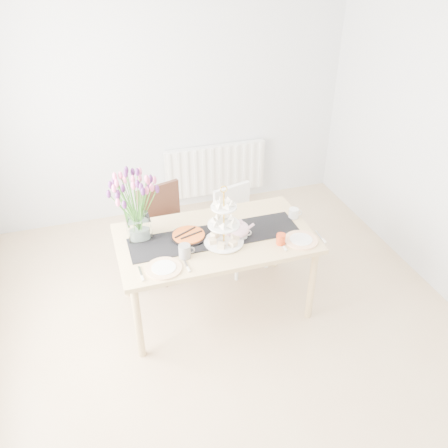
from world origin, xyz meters
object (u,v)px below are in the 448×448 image
object	(u,v)px
tart_tin	(189,236)
plate_right	(301,240)
mug_white	(242,233)
plate_left	(164,268)
cake_stand	(224,229)
mug_grey	(185,251)
chair_brown	(166,224)
teapot	(240,229)
radiator	(215,170)
mug_orange	(281,239)
tulip_vase	(135,197)
dining_table	(215,244)
chair_white	(237,222)
cream_jug	(294,213)

from	to	relation	value
tart_tin	plate_right	distance (m)	0.91
mug_white	tart_tin	bearing A→B (deg)	-176.58
plate_left	plate_right	world-z (taller)	same
cake_stand	mug_grey	size ratio (longest dim) A/B	4.28
plate_right	plate_left	bearing A→B (deg)	-178.71
chair_brown	teapot	xyz separation A→B (m)	(0.47, -0.77, 0.32)
cake_stand	tart_tin	distance (m)	0.32
teapot	plate_right	xyz separation A→B (m)	(0.45, -0.20, -0.07)
radiator	plate_right	bearing A→B (deg)	-86.73
cake_stand	mug_orange	world-z (taller)	cake_stand
teapot	plate_left	distance (m)	0.72
teapot	tulip_vase	bearing A→B (deg)	163.89
cake_stand	tart_tin	bearing A→B (deg)	147.57
tulip_vase	plate_right	bearing A→B (deg)	-19.99
radiator	teapot	size ratio (longest dim) A/B	4.95
dining_table	chair_white	xyz separation A→B (m)	(0.40, 0.58, -0.21)
dining_table	teapot	distance (m)	0.25
chair_white	mug_white	size ratio (longest dim) A/B	8.20
mug_white	cake_stand	bearing A→B (deg)	-149.51
radiator	tulip_vase	distance (m)	2.05
cake_stand	teapot	distance (m)	0.17
chair_brown	plate_right	bearing A→B (deg)	-64.10
cake_stand	teapot	xyz separation A→B (m)	(0.15, 0.04, -0.06)
dining_table	chair_brown	bearing A→B (deg)	111.95
tulip_vase	tart_tin	distance (m)	0.54
cake_stand	teapot	world-z (taller)	cake_stand
cake_stand	tart_tin	xyz separation A→B (m)	(-0.25, 0.16, -0.12)
dining_table	plate_left	world-z (taller)	plate_left
chair_white	plate_left	world-z (taller)	chair_white
cream_jug	tart_tin	xyz separation A→B (m)	(-0.94, -0.03, -0.03)
dining_table	chair_brown	xyz separation A→B (m)	(-0.28, 0.69, -0.17)
teapot	chair_brown	bearing A→B (deg)	123.26
dining_table	tulip_vase	size ratio (longest dim) A/B	2.34
mug_orange	dining_table	bearing A→B (deg)	97.15
chair_white	chair_brown	bearing A→B (deg)	154.58
chair_brown	plate_left	world-z (taller)	chair_brown
tart_tin	cream_jug	bearing A→B (deg)	1.73
chair_brown	tulip_vase	world-z (taller)	tulip_vase
radiator	chair_white	bearing A→B (deg)	-96.34
cake_stand	plate_right	distance (m)	0.64
chair_brown	cake_stand	size ratio (longest dim) A/B	1.85
cake_stand	mug_grey	xyz separation A→B (m)	(-0.34, -0.09, -0.08)
chair_white	mug_grey	xyz separation A→B (m)	(-0.70, -0.77, 0.34)
chair_brown	tulip_vase	xyz separation A→B (m)	(-0.31, -0.52, 0.62)
chair_brown	cake_stand	xyz separation A→B (m)	(0.32, -0.81, 0.38)
dining_table	mug_grey	size ratio (longest dim) A/B	14.64
chair_white	radiator	bearing A→B (deg)	68.09
cake_stand	plate_left	distance (m)	0.57
dining_table	chair_brown	distance (m)	0.77
tart_tin	mug_white	size ratio (longest dim) A/B	2.98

